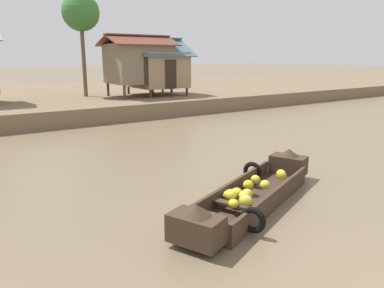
{
  "coord_description": "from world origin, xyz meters",
  "views": [
    {
      "loc": [
        -4.95,
        -0.94,
        3.29
      ],
      "look_at": [
        0.75,
        7.41,
        0.94
      ],
      "focal_mm": 34.82,
      "sensor_mm": 36.0,
      "label": 1
    }
  ],
  "objects_px": {
    "stilt_house_mid_right": "(139,63)",
    "banana_boat": "(252,193)",
    "stilt_house_right": "(157,69)",
    "palm_tree_near": "(81,13)"
  },
  "relations": [
    {
      "from": "stilt_house_mid_right",
      "to": "stilt_house_right",
      "type": "distance_m",
      "value": 1.5
    },
    {
      "from": "palm_tree_near",
      "to": "stilt_house_mid_right",
      "type": "bearing_deg",
      "value": -33.62
    },
    {
      "from": "stilt_house_mid_right",
      "to": "stilt_house_right",
      "type": "height_order",
      "value": "stilt_house_mid_right"
    },
    {
      "from": "stilt_house_right",
      "to": "palm_tree_near",
      "type": "height_order",
      "value": "palm_tree_near"
    },
    {
      "from": "stilt_house_right",
      "to": "palm_tree_near",
      "type": "bearing_deg",
      "value": 159.0
    },
    {
      "from": "stilt_house_mid_right",
      "to": "banana_boat",
      "type": "bearing_deg",
      "value": -107.94
    },
    {
      "from": "stilt_house_mid_right",
      "to": "stilt_house_right",
      "type": "relative_size",
      "value": 1.07
    },
    {
      "from": "banana_boat",
      "to": "stilt_house_right",
      "type": "xyz_separation_m",
      "value": [
        6.57,
        16.19,
        2.29
      ]
    },
    {
      "from": "stilt_house_mid_right",
      "to": "stilt_house_right",
      "type": "bearing_deg",
      "value": 10.67
    },
    {
      "from": "banana_boat",
      "to": "stilt_house_mid_right",
      "type": "bearing_deg",
      "value": 72.06
    }
  ]
}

